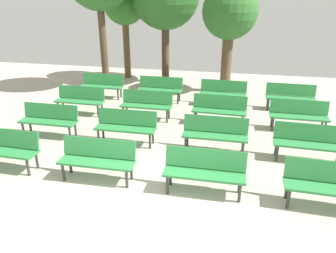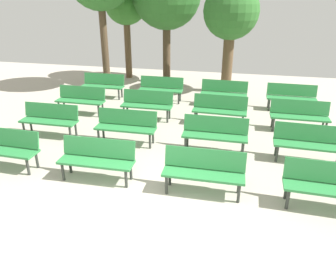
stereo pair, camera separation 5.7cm
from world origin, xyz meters
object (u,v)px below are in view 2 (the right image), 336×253
Objects in this scene: bench_r2_c2 at (220,108)px; bench_r3_c2 at (224,92)px; bench_r1_c3 at (309,141)px; bench_r2_c0 at (81,98)px; bench_r1_c0 at (50,118)px; bench_r2_c1 at (147,103)px; bench_r0_c3 at (330,184)px; bench_r1_c1 at (126,125)px; bench_r3_c3 at (291,96)px; bench_r3_c0 at (103,84)px; bench_r1_c2 at (215,132)px; bench_r3_c1 at (161,87)px; tree_3 at (126,4)px; bench_r2_c3 at (299,114)px; bench_r0_c1 at (97,157)px; bench_r0_c2 at (204,169)px; bench_r0_c0 at (5,146)px; tree_0 at (231,14)px.

bench_r2_c2 and bench_r3_c2 have the same top height.
bench_r1_c3 is 1.01× the size of bench_r2_c0.
bench_r1_c0 is 1.00× the size of bench_r2_c1.
bench_r1_c0 and bench_r2_c1 have the same top height.
bench_r0_c3 is at bearing -39.74° from bench_r2_c1.
bench_r1_c1 is at bearing 159.55° from bench_r0_c3.
bench_r1_c3 is 1.00× the size of bench_r3_c3.
bench_r3_c0 is at bearing 90.25° from bench_r2_c0.
bench_r2_c2 is at bearing 90.26° from bench_r1_c2.
bench_r1_c0 is (-6.77, 1.87, 0.00)m from bench_r0_c3.
bench_r1_c3 is at bearing -15.09° from bench_r2_c0.
bench_r2_c1 is 1.00× the size of bench_r3_c1.
bench_r2_c2 is (4.55, 1.80, 0.00)m from bench_r1_c0.
bench_r3_c2 is 1.00× the size of bench_r3_c3.
bench_r3_c1 is 0.38× the size of tree_3.
bench_r2_c3 is 8.81m from tree_3.
bench_r0_c2 is at bearing -1.35° from bench_r0_c1.
bench_r0_c1 is at bearing -58.56° from bench_r2_c0.
bench_r1_c0 is at bearing -139.99° from bench_r3_c2.
bench_r0_c2 is 7.05m from bench_r3_c0.
bench_r0_c0 is 0.39× the size of tree_0.
bench_r0_c2 is 0.99× the size of bench_r2_c2.
bench_r2_c0 is (-6.72, 1.85, 0.00)m from bench_r1_c3.
bench_r1_c0 is at bearing -141.95° from bench_r2_c1.
bench_r1_c3 is 1.01× the size of bench_r3_c1.
bench_r2_c0 is (0.03, 1.81, 0.00)m from bench_r1_c0.
bench_r3_c3 is 0.38× the size of tree_3.
bench_r0_c3 and bench_r2_c0 have the same top height.
bench_r2_c0 is at bearing 153.22° from bench_r0_c3.
bench_r3_c3 is 0.39× the size of tree_0.
tree_3 is at bearing 134.66° from bench_r2_c2.
bench_r0_c3 is 1.00× the size of bench_r1_c3.
bench_r0_c2 is 7.61m from tree_0.
bench_r1_c3 is 6.97m from bench_r2_c0.
bench_r2_c0 is 0.99× the size of bench_r2_c2.
bench_r2_c3 is 0.99× the size of bench_r3_c2.
bench_r3_c0 is at bearing 89.06° from bench_r1_c0.
bench_r2_c0 is 1.00× the size of bench_r3_c3.
bench_r1_c1 is at bearing -58.88° from bench_r3_c0.
bench_r0_c0 is at bearing 178.97° from bench_r0_c2.
bench_r0_c3 is 4.90m from bench_r1_c1.
bench_r0_c0 and bench_r3_c2 have the same top height.
bench_r0_c3 is at bearing -1.44° from bench_r0_c1.
bench_r3_c0 is 0.38× the size of tree_3.
tree_0 is (4.56, 5.35, 2.48)m from bench_r1_c0.
bench_r1_c2 is at bearing 23.00° from bench_r0_c0.
bench_r3_c2 is (2.27, -0.03, 0.00)m from bench_r3_c1.
bench_r3_c2 is at bearing 51.17° from bench_r0_c0.
bench_r0_c1 and bench_r1_c3 have the same top height.
bench_r1_c0 is 4.55m from bench_r1_c2.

